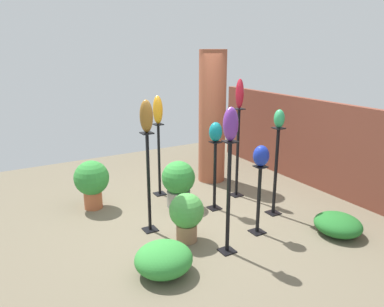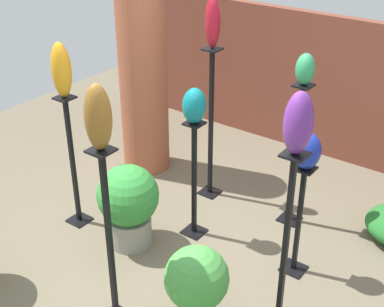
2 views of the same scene
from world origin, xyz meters
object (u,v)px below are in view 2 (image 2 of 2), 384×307
Objects in this scene: pedestal_cobalt at (298,226)px; potted_plant_mid_right at (197,283)px; pedestal_ruby at (211,131)px; pedestal_teal at (194,185)px; potted_plant_mid_left at (128,202)px; pedestal_bronze at (110,247)px; art_vase_violet at (298,123)px; art_vase_jade at (305,69)px; pedestal_amber at (73,167)px; art_vase_amber at (61,70)px; pedestal_jade at (295,162)px; pedestal_violet at (284,256)px; art_vase_cobalt at (307,151)px; art_vase_teal at (194,106)px; art_vase_ruby at (213,21)px; art_vase_bronze at (98,117)px; brick_pillar at (143,60)px.

pedestal_cobalt is 1.46× the size of potted_plant_mid_right.
pedestal_teal is at bearing -67.36° from pedestal_ruby.
potted_plant_mid_left is at bearing -95.62° from pedestal_ruby.
pedestal_bronze is 0.69m from potted_plant_mid_right.
art_vase_violet is at bearing -4.82° from potted_plant_mid_left.
pedestal_amber is at bearing -143.27° from art_vase_jade.
art_vase_violet is 0.60× the size of potted_plant_mid_right.
pedestal_cobalt is 1.06m from potted_plant_mid_right.
art_vase_amber is at bearing -143.27° from art_vase_jade.
pedestal_teal is 1.66× the size of potted_plant_mid_right.
pedestal_jade is at bearing 4.01° from pedestal_ruby.
pedestal_amber is 0.87× the size of pedestal_violet.
pedestal_cobalt is 0.88× the size of pedestal_teal.
pedestal_violet is 1.02× the size of pedestal_bronze.
art_vase_amber is at bearing -163.54° from art_vase_cobalt.
pedestal_amber is 2.29m from art_vase_jade.
art_vase_ruby is at bearing 112.64° from art_vase_teal.
pedestal_bronze is at bearing -77.11° from pedestal_ruby.
pedestal_bronze is (0.44, -1.91, -0.06)m from pedestal_ruby.
pedestal_amber is 1.78m from art_vase_bronze.
potted_plant_mid_right is (0.98, -1.59, -0.34)m from pedestal_ruby.
pedestal_violet is at bearing 31.45° from potted_plant_mid_right.
art_vase_ruby reaches higher than pedestal_amber.
pedestal_jade is 1.50m from art_vase_ruby.
brick_pillar is 2.84m from pedestal_violet.
art_vase_amber is at bearing -175.62° from potted_plant_mid_left.
art_vase_cobalt is (-0.21, 0.69, -0.56)m from art_vase_violet.
pedestal_cobalt is at bearing 0.00° from art_vase_cobalt.
pedestal_bronze is 2.13× the size of potted_plant_mid_right.
potted_plant_mid_left is at bearing -130.71° from art_vase_jade.
art_vase_teal is (1.03, 0.52, -0.25)m from art_vase_amber.
potted_plant_mid_right is at bearing -107.23° from art_vase_cobalt.
art_vase_bronze is (0.16, -1.25, 0.39)m from art_vase_teal.
pedestal_violet is at bearing -73.00° from art_vase_cobalt.
pedestal_amber is 1.29× the size of pedestal_cobalt.
pedestal_cobalt is (2.23, -0.65, -0.82)m from brick_pillar.
brick_pillar is 6.13× the size of art_vase_violet.
pedestal_violet is at bearing 31.01° from pedestal_bronze.
art_vase_amber is 1.18m from art_vase_teal.
art_vase_bronze reaches higher than art_vase_cobalt.
pedestal_ruby is 3.52× the size of art_vase_bronze.
pedestal_ruby is at bearing 155.83° from pedestal_cobalt.
art_vase_amber reaches higher than pedestal_teal.
pedestal_violet is 5.12× the size of art_vase_cobalt.
art_vase_bronze reaches higher than art_vase_jade.
potted_plant_mid_right is at bearing -52.98° from art_vase_teal.
art_vase_amber reaches higher than pedestal_ruby.
art_vase_amber is 0.62× the size of potted_plant_mid_left.
pedestal_cobalt is at bearing 21.58° from potted_plant_mid_left.
pedestal_ruby is at bearing 57.55° from pedestal_amber.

